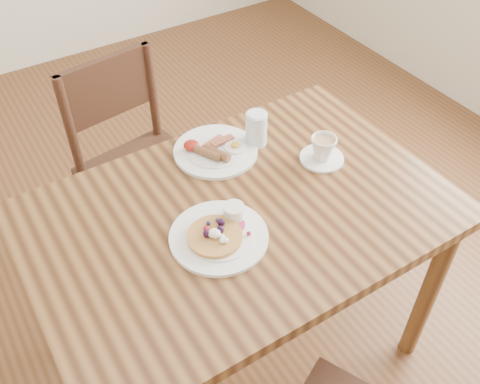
{
  "coord_description": "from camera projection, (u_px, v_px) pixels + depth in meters",
  "views": [
    {
      "loc": [
        -0.57,
        -0.91,
        1.84
      ],
      "look_at": [
        0.0,
        0.0,
        0.82
      ],
      "focal_mm": 40.0,
      "sensor_mm": 36.0,
      "label": 1
    }
  ],
  "objects": [
    {
      "name": "dining_table",
      "position": [
        240.0,
        233.0,
        1.6
      ],
      "size": [
        1.2,
        0.8,
        0.75
      ],
      "color": "brown",
      "rests_on": "ground"
    },
    {
      "name": "chair_far",
      "position": [
        137.0,
        161.0,
        2.08
      ],
      "size": [
        0.48,
        0.48,
        0.88
      ],
      "rotation": [
        0.0,
        0.0,
        3.29
      ],
      "color": "#3D1E16",
      "rests_on": "ground"
    },
    {
      "name": "breakfast_plate",
      "position": [
        215.0,
        150.0,
        1.7
      ],
      "size": [
        0.27,
        0.27,
        0.04
      ],
      "color": "white",
      "rests_on": "dining_table"
    },
    {
      "name": "water_glass",
      "position": [
        256.0,
        129.0,
        1.71
      ],
      "size": [
        0.07,
        0.07,
        0.11
      ],
      "primitive_type": "cylinder",
      "color": "silver",
      "rests_on": "dining_table"
    },
    {
      "name": "ground",
      "position": [
        240.0,
        347.0,
        2.04
      ],
      "size": [
        5.0,
        5.0,
        0.0
      ],
      "primitive_type": "plane",
      "color": "#553118",
      "rests_on": "ground"
    },
    {
      "name": "pancake_plate",
      "position": [
        220.0,
        234.0,
        1.44
      ],
      "size": [
        0.27,
        0.27,
        0.06
      ],
      "color": "white",
      "rests_on": "dining_table"
    },
    {
      "name": "teacup_saucer",
      "position": [
        323.0,
        150.0,
        1.66
      ],
      "size": [
        0.14,
        0.14,
        0.08
      ],
      "color": "white",
      "rests_on": "dining_table"
    }
  ]
}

